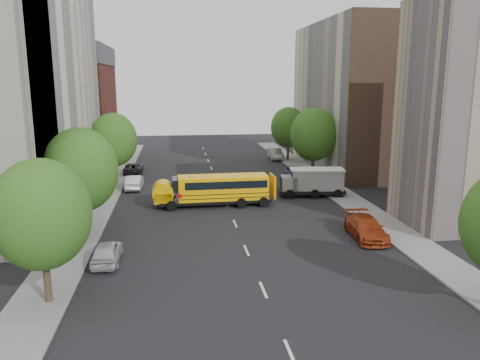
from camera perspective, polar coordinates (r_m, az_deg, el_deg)
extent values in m
plane|color=black|center=(38.78, -0.99, -4.47)|extent=(120.00, 120.00, 0.00)
cube|color=slate|center=(43.90, -16.90, -2.95)|extent=(3.00, 80.00, 0.12)
cube|color=slate|center=(46.16, 12.57, -1.99)|extent=(3.00, 80.00, 0.12)
cube|color=silver|center=(48.39, -2.41, -1.13)|extent=(0.15, 64.00, 0.01)
cube|color=beige|center=(45.02, -25.79, 9.57)|extent=(10.00, 26.00, 20.00)
cube|color=maroon|center=(66.47, -19.80, 7.43)|extent=(10.00, 15.00, 13.00)
cube|color=gray|center=(39.50, 26.98, 7.10)|extent=(10.00, 7.00, 17.00)
cube|color=#C4B598|center=(61.21, 13.84, 9.80)|extent=(10.00, 22.00, 18.00)
cube|color=brown|center=(51.14, 18.40, 9.17)|extent=(10.10, 0.30, 18.00)
cylinder|color=gold|center=(72.86, 19.43, 16.48)|extent=(1.00, 1.00, 35.00)
cylinder|color=#38281C|center=(25.72, -22.46, -10.98)|extent=(0.36, 0.36, 2.70)
ellipsoid|color=#184712|center=(24.67, -23.07, -3.88)|extent=(4.80, 4.80, 5.52)
cylinder|color=#38281C|center=(34.90, -18.46, -4.52)|extent=(0.36, 0.36, 2.88)
ellipsoid|color=#184712|center=(34.11, -18.85, 1.17)|extent=(5.12, 5.12, 5.89)
cylinder|color=#38281C|center=(52.23, -14.96, 1.02)|extent=(0.36, 0.36, 2.81)
ellipsoid|color=#184712|center=(51.71, -15.16, 4.75)|extent=(4.99, 4.99, 5.74)
cylinder|color=#38281C|center=(54.05, 8.85, 1.72)|extent=(0.36, 0.36, 2.95)
ellipsoid|color=#184712|center=(53.53, 8.98, 5.52)|extent=(5.25, 5.25, 6.04)
cylinder|color=#38281C|center=(65.49, 5.86, 3.49)|extent=(0.36, 0.36, 2.74)
ellipsoid|color=#184712|center=(65.09, 5.92, 6.41)|extent=(4.86, 4.86, 5.59)
cube|color=black|center=(42.04, -3.03, -2.48)|extent=(9.96, 2.47, 0.27)
cube|color=#FFB505|center=(41.83, -2.20, -0.93)|extent=(8.01, 2.39, 2.04)
cube|color=#FFB505|center=(41.69, -8.61, -1.98)|extent=(1.64, 2.07, 0.89)
cube|color=black|center=(41.46, -7.37, -0.51)|extent=(0.49, 2.05, 1.06)
cube|color=#FFB505|center=(41.61, -2.21, 0.46)|extent=(8.01, 2.21, 0.12)
cube|color=black|center=(41.76, -1.97, -0.33)|extent=(7.31, 2.43, 0.66)
cube|color=black|center=(42.00, -2.19, -1.87)|extent=(8.01, 2.44, 0.05)
cube|color=black|center=(41.91, -2.20, -1.40)|extent=(8.01, 2.44, 0.05)
cube|color=#FFB505|center=(42.49, 3.20, -0.73)|extent=(0.18, 2.22, 2.04)
cube|color=#FFB505|center=(41.38, -5.50, 0.48)|extent=(0.54, 0.54, 0.09)
cube|color=#FFB505|center=(41.88, 0.55, 0.67)|extent=(0.54, 0.54, 0.09)
cylinder|color=#FFB505|center=(41.59, -8.63, -1.38)|extent=(1.90, 2.08, 1.86)
cylinder|color=red|center=(40.48, -6.85, -1.90)|extent=(0.44, 0.05, 0.44)
cylinder|color=black|center=(40.77, -7.70, -3.10)|extent=(0.89, 0.28, 0.89)
cylinder|color=black|center=(42.91, -7.78, -2.34)|extent=(0.89, 0.28, 0.89)
cylinder|color=black|center=(41.23, -0.17, -2.82)|extent=(0.89, 0.28, 0.89)
cylinder|color=black|center=(43.35, -0.62, -2.08)|extent=(0.89, 0.28, 0.89)
cylinder|color=black|center=(41.54, 2.25, -2.72)|extent=(0.89, 0.28, 0.89)
cylinder|color=black|center=(43.64, 1.68, -1.99)|extent=(0.89, 0.28, 0.89)
cube|color=black|center=(45.92, 8.67, -1.30)|extent=(6.59, 2.91, 0.32)
cube|color=silver|center=(45.77, 9.37, 0.06)|extent=(5.10, 2.62, 1.91)
cube|color=silver|center=(45.43, 5.79, -0.34)|extent=(1.73, 2.19, 1.27)
cube|color=silver|center=(45.57, 9.41, 1.30)|extent=(5.33, 2.75, 0.13)
cylinder|color=black|center=(44.60, 5.92, -1.74)|extent=(0.92, 0.38, 0.89)
cylinder|color=black|center=(46.65, 5.62, -1.12)|extent=(0.92, 0.38, 0.89)
cylinder|color=black|center=(44.96, 9.15, -1.72)|extent=(0.92, 0.38, 0.89)
cylinder|color=black|center=(46.99, 8.72, -1.10)|extent=(0.92, 0.38, 0.89)
cylinder|color=black|center=(45.41, 12.05, -1.69)|extent=(0.92, 0.38, 0.89)
cylinder|color=black|center=(47.43, 11.50, -1.09)|extent=(0.92, 0.38, 0.89)
imported|color=#B7B7BE|center=(30.19, -15.92, -8.43)|extent=(1.67, 4.08, 1.38)
imported|color=silver|center=(49.59, -12.75, -0.24)|extent=(1.62, 4.43, 1.45)
imported|color=black|center=(57.85, -12.87, 1.42)|extent=(2.36, 4.84, 1.33)
imported|color=#953113|center=(34.56, 15.11, -5.65)|extent=(2.52, 5.37, 1.52)
imported|color=#2F2F52|center=(53.18, 6.69, 0.86)|extent=(2.21, 4.75, 1.58)
imported|color=#9C9D98|center=(67.04, 4.31, 3.22)|extent=(1.75, 4.80, 1.57)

